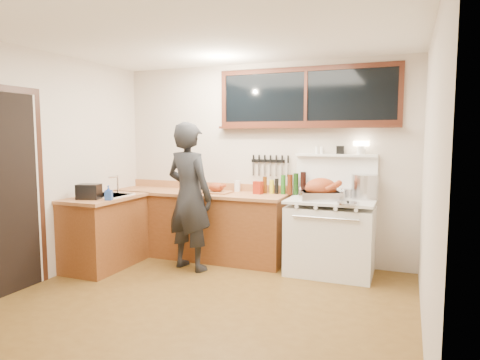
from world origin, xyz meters
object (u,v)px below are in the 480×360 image
at_px(man, 189,196).
at_px(cutting_board, 217,189).
at_px(vintage_stove, 331,235).
at_px(roast_turkey, 321,191).

height_order(man, cutting_board, man).
height_order(vintage_stove, man, man).
bearing_deg(cutting_board, man, -106.46).
height_order(vintage_stove, cutting_board, vintage_stove).
relative_size(vintage_stove, man, 0.87).
relative_size(vintage_stove, cutting_board, 4.02).
xyz_separation_m(vintage_stove, cutting_board, (-1.51, 0.01, 0.49)).
relative_size(man, roast_turkey, 3.16).
bearing_deg(roast_turkey, vintage_stove, 34.27).
xyz_separation_m(man, roast_turkey, (1.55, 0.40, 0.09)).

